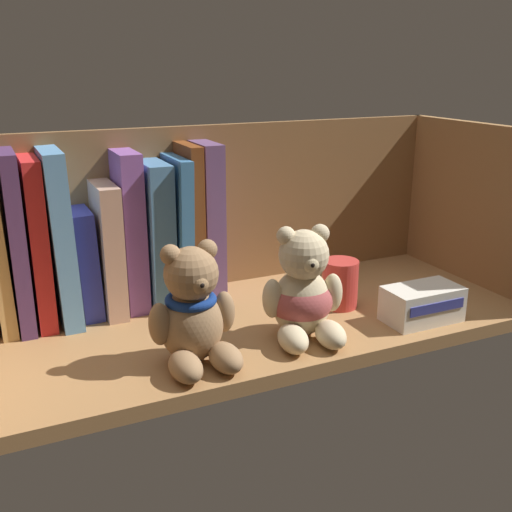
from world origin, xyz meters
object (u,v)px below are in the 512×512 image
at_px(book_10, 173,229).
at_px(pillar_candle, 340,284).
at_px(book_4, 36,241).
at_px(book_7, 106,247).
at_px(book_3, 15,240).
at_px(book_6, 84,262).
at_px(book_9, 154,233).
at_px(book_11, 188,222).
at_px(teddy_bear_smaller, 303,294).
at_px(book_5, 58,235).
at_px(book_8, 129,231).
at_px(small_product_box, 422,304).
at_px(teddy_bear_larger, 193,313).
at_px(book_12, 206,220).

height_order(book_10, pillar_candle, book_10).
relative_size(book_4, book_7, 1.22).
distance_m(book_7, book_10, 0.10).
distance_m(book_4, book_10, 0.20).
bearing_deg(book_3, book_7, 0.00).
bearing_deg(book_6, book_7, 0.00).
bearing_deg(book_9, book_7, 180.00).
bearing_deg(pillar_candle, book_7, 156.81).
bearing_deg(book_11, book_3, 180.00).
xyz_separation_m(book_11, teddy_bear_smaller, (0.09, -0.20, -0.06)).
bearing_deg(book_5, pillar_candle, -19.56).
distance_m(book_8, small_product_box, 0.44).
relative_size(teddy_bear_larger, teddy_bear_smaller, 1.00).
bearing_deg(book_7, book_8, 0.00).
distance_m(book_4, pillar_candle, 0.44).
bearing_deg(book_4, book_10, 0.00).
bearing_deg(small_product_box, book_5, 153.41).
height_order(teddy_bear_larger, pillar_candle, teddy_bear_larger).
relative_size(book_3, small_product_box, 2.27).
bearing_deg(teddy_bear_smaller, book_11, 113.61).
distance_m(book_5, book_12, 0.22).
xyz_separation_m(book_3, book_7, (0.12, 0.00, -0.03)).
relative_size(book_5, pillar_candle, 3.37).
distance_m(teddy_bear_larger, teddy_bear_smaller, 0.16).
xyz_separation_m(book_7, book_10, (0.10, 0.00, 0.02)).
distance_m(book_3, book_12, 0.28).
height_order(book_10, book_11, book_11).
bearing_deg(book_8, book_12, 0.00).
distance_m(book_9, pillar_candle, 0.29).
relative_size(book_4, book_8, 1.00).
distance_m(book_8, teddy_bear_larger, 0.22).
bearing_deg(book_6, teddy_bear_larger, -66.84).
bearing_deg(book_6, book_4, 180.00).
xyz_separation_m(book_7, book_11, (0.13, 0.00, 0.02)).
relative_size(book_7, book_12, 0.80).
relative_size(book_8, small_product_box, 2.16).
distance_m(book_4, teddy_bear_smaller, 0.37).
bearing_deg(small_product_box, teddy_bear_larger, 177.24).
relative_size(book_10, pillar_candle, 3.08).
bearing_deg(book_10, pillar_candle, -32.34).
height_order(book_6, book_8, book_8).
bearing_deg(book_5, book_7, 0.00).
bearing_deg(book_4, book_8, 0.00).
distance_m(book_4, book_9, 0.17).
distance_m(book_7, teddy_bear_smaller, 0.30).
relative_size(book_6, teddy_bear_larger, 1.03).
xyz_separation_m(book_3, book_8, (0.16, 0.00, -0.01)).
bearing_deg(book_7, pillar_candle, -23.19).
xyz_separation_m(book_12, teddy_bear_smaller, (0.06, -0.20, -0.06)).
xyz_separation_m(book_8, pillar_candle, (0.28, -0.14, -0.08)).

